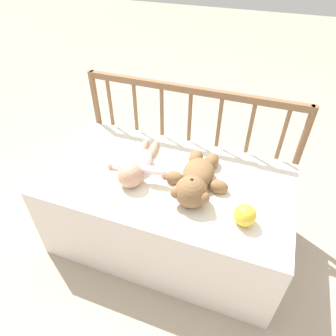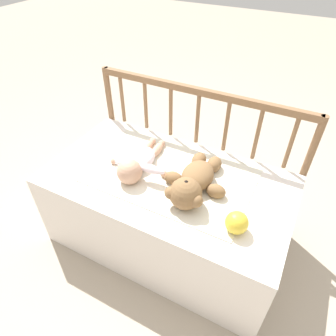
{
  "view_description": "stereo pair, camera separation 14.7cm",
  "coord_description": "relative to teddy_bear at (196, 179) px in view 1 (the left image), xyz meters",
  "views": [
    {
      "loc": [
        0.39,
        -1.05,
        1.49
      ],
      "look_at": [
        0.0,
        0.01,
        0.54
      ],
      "focal_mm": 32.0,
      "sensor_mm": 36.0,
      "label": 1
    },
    {
      "loc": [
        0.52,
        -0.99,
        1.49
      ],
      "look_at": [
        0.0,
        0.01,
        0.54
      ],
      "focal_mm": 32.0,
      "sensor_mm": 36.0,
      "label": 2
    }
  ],
  "objects": [
    {
      "name": "ground_plane",
      "position": [
        -0.15,
        0.02,
        -0.54
      ],
      "size": [
        12.0,
        12.0,
        0.0
      ],
      "primitive_type": "plane",
      "color": "tan"
    },
    {
      "name": "teddy_bear",
      "position": [
        0.0,
        0.0,
        0.0
      ],
      "size": [
        0.31,
        0.42,
        0.15
      ],
      "color": "olive",
      "rests_on": "crib_mattress"
    },
    {
      "name": "baby",
      "position": [
        -0.31,
        0.01,
        -0.01
      ],
      "size": [
        0.35,
        0.41,
        0.13
      ],
      "color": "white",
      "rests_on": "crib_mattress"
    },
    {
      "name": "blanket",
      "position": [
        -0.16,
        0.06,
        -0.06
      ],
      "size": [
        0.84,
        0.53,
        0.01
      ],
      "color": "silver",
      "rests_on": "crib_mattress"
    },
    {
      "name": "toy_ball",
      "position": [
        0.25,
        -0.13,
        -0.01
      ],
      "size": [
        0.1,
        0.1,
        0.1
      ],
      "color": "yellow",
      "rests_on": "crib_mattress"
    },
    {
      "name": "crib_rail",
      "position": [
        -0.15,
        0.39,
        0.04
      ],
      "size": [
        1.24,
        0.04,
        0.81
      ],
      "color": "brown",
      "rests_on": "ground_plane"
    },
    {
      "name": "crib_mattress",
      "position": [
        -0.15,
        0.02,
        -0.3
      ],
      "size": [
        1.24,
        0.68,
        0.48
      ],
      "color": "white",
      "rests_on": "ground_plane"
    }
  ]
}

